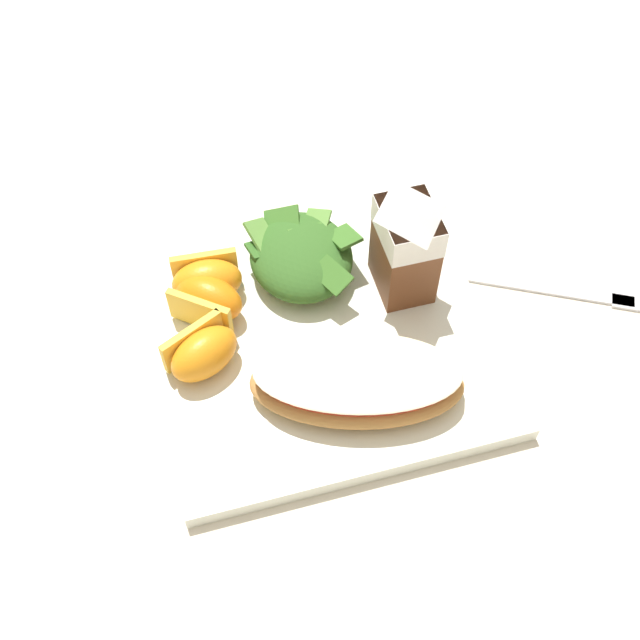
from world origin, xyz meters
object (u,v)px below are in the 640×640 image
Objects in this scene: white_plate at (320,332)px; metal_fork at (565,288)px; green_salad_pile at (305,255)px; milk_carton at (407,239)px; orange_wedge_front at (207,280)px; orange_wedge_rear at (203,352)px; orange_wedge_middle at (208,300)px; cheesy_pizza_bread at (357,381)px.

metal_fork is at bearing 88.02° from white_plate.
milk_carton reaches higher than green_salad_pile.
white_plate is 4.51× the size of orange_wedge_front.
orange_wedge_rear is (0.08, -0.10, -0.00)m from green_salad_pile.
orange_wedge_front is at bearing 167.14° from orange_wedge_rear.
metal_fork is (0.03, 0.15, -0.07)m from milk_carton.
orange_wedge_front is 0.02m from orange_wedge_middle.
white_plate is 4.02× the size of orange_wedge_rear.
cheesy_pizza_bread is at bearing 42.49° from orange_wedge_middle.
milk_carton reaches higher than orange_wedge_front.
cheesy_pizza_bread is at bearing 3.08° from green_salad_pile.
white_plate reaches higher than metal_fork.
milk_carton is at bearing -103.26° from metal_fork.
orange_wedge_middle is (-0.11, -0.10, 0.00)m from cheesy_pizza_bread.
orange_wedge_front is at bearing -143.53° from cheesy_pizza_bread.
orange_wedge_rear is at bearing -14.79° from orange_wedge_middle.
metal_fork is (0.05, 0.31, -0.03)m from orange_wedge_middle.
orange_wedge_front is (-0.06, -0.08, 0.03)m from white_plate.
metal_fork is (-0.06, 0.22, -0.03)m from cheesy_pizza_bread.
milk_carton is at bearing 108.06° from white_plate.
orange_wedge_front is 0.89× the size of orange_wedge_middle.
green_salad_pile is (-0.13, -0.01, 0.00)m from cheesy_pizza_bread.
orange_wedge_middle is 0.40× the size of metal_fork.
orange_wedge_rear reaches higher than metal_fork.
white_plate is at bearing -170.91° from cheesy_pizza_bread.
milk_carton is at bearing 78.80° from orange_wedge_front.
white_plate is 4.03× the size of orange_wedge_middle.
orange_wedge_front is (-0.03, -0.17, -0.04)m from milk_carton.
white_plate is 2.55× the size of milk_carton.
metal_fork is (0.07, 0.22, -0.03)m from green_salad_pile.
green_salad_pile is at bearing 126.02° from orange_wedge_rear.
orange_wedge_front is (-0.13, -0.10, 0.00)m from cheesy_pizza_bread.
green_salad_pile is 1.70× the size of orange_wedge_front.
orange_wedge_front and orange_wedge_rear have the same top height.
green_salad_pile reaches higher than orange_wedge_rear.
orange_wedge_rear reaches higher than white_plate.
green_salad_pile is 0.13m from orange_wedge_rear.
milk_carton is at bearing 86.19° from orange_wedge_middle.
cheesy_pizza_bread is at bearing 36.47° from orange_wedge_front.
milk_carton is at bearing 102.19° from orange_wedge_rear.
orange_wedge_middle reaches higher than white_plate.
orange_wedge_rear is (0.01, -0.10, 0.03)m from white_plate.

